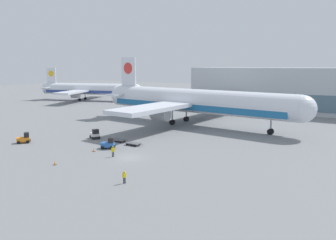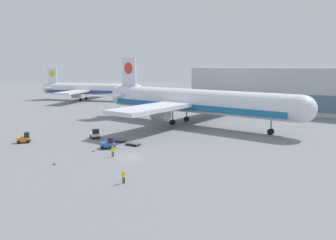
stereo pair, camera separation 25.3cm
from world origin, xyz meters
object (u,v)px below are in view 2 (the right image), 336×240
Objects in this scene: airplane_distant at (89,89)px; baggage_tug_foreground at (109,144)px; airplane_main at (191,102)px; traffic_cone_far at (55,163)px; baggage_tug_mid at (24,138)px; ground_crew_near at (113,150)px; ground_crew_far at (124,176)px; baggage_dolly_second at (133,143)px; traffic_cone_near at (94,150)px; baggage_tug_far at (95,134)px; baggage_dolly_lead at (119,140)px.

baggage_tug_foreground is at bearing -61.05° from airplane_distant.
traffic_cone_far is at bearing -87.16° from airplane_main.
baggage_tug_mid reaches higher than ground_crew_near.
baggage_tug_mid is (44.35, -63.35, -3.82)m from airplane_distant.
ground_crew_far is (9.16, -8.76, -0.10)m from ground_crew_near.
traffic_cone_far is at bearing -166.94° from ground_crew_near.
baggage_tug_foreground is 0.75× the size of baggage_dolly_second.
baggage_tug_mid is at bearing 136.95° from ground_crew_near.
baggage_tug_mid reaches higher than traffic_cone_near.
ground_crew_near is at bearing -79.76° from airplane_main.
airplane_distant is 83.85m from baggage_dolly_second.
airplane_distant is 77.39× the size of traffic_cone_near.
baggage_tug_far is (-7.80, 4.83, 0.00)m from baggage_tug_foreground.
airplane_distant reaches higher than baggage_tug_foreground.
ground_crew_far is 13.92m from traffic_cone_far.
baggage_tug_foreground is 1.68× the size of ground_crew_far.
ground_crew_near is (65.54, -62.28, -3.62)m from airplane_distant.
baggage_dolly_lead is (-3.58, -24.18, -5.45)m from airplane_main.
baggage_tug_far is 4.04× the size of traffic_cone_far.
baggage_tug_foreground is 4.77m from baggage_dolly_second.
baggage_tug_foreground is 0.75× the size of baggage_dolly_lead.
airplane_distant is 92.93m from traffic_cone_far.
baggage_tug_mid is (-16.97, -4.95, 0.00)m from baggage_tug_foreground.
baggage_dolly_lead is 1.00× the size of baggage_dolly_second.
baggage_tug_far reaches higher than baggage_dolly_second.
baggage_dolly_second is (10.21, -0.74, -0.49)m from baggage_tug_far.
airplane_main is 25.68m from baggage_dolly_second.
baggage_dolly_second is at bearing -82.54° from airplane_main.
airplane_main is at bearing 94.00° from baggage_dolly_second.
baggage_tug_foreground is (61.33, -58.40, -3.82)m from airplane_distant.
baggage_tug_foreground is at bearing -36.15° from baggage_tug_mid.
airplane_distant is 86.26m from traffic_cone_near.
baggage_tug_foreground is 1.00× the size of baggage_tug_far.
baggage_tug_foreground is at bearing 91.46° from ground_crew_near.
traffic_cone_near reaches higher than baggage_dolly_second.
airplane_main reaches higher than ground_crew_near.
baggage_tug_mid is at bearing -102.16° from baggage_tug_far.
baggage_dolly_lead is (-1.77, 5.00, -0.49)m from baggage_tug_foreground.
traffic_cone_far is (-0.50, -11.73, -0.54)m from baggage_tug_foreground.
traffic_cone_near is at bearing -132.66° from baggage_tug_foreground.
traffic_cone_far is (0.36, -8.77, 0.06)m from traffic_cone_near.
ground_crew_near reaches higher than traffic_cone_near.
ground_crew_near is 3.09× the size of traffic_cone_near.
baggage_tug_far is at bearing 121.85° from baggage_tug_foreground.
airplane_distant reaches higher than baggage_tug_mid.
ground_crew_far is (30.35, -7.69, 0.10)m from baggage_tug_mid.
baggage_tug_far is at bearing 178.48° from baggage_dolly_second.
ground_crew_far reaches higher than traffic_cone_far.
baggage_tug_far is at bearing -111.63° from ground_crew_far.
ground_crew_far reaches higher than baggage_dolly_second.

